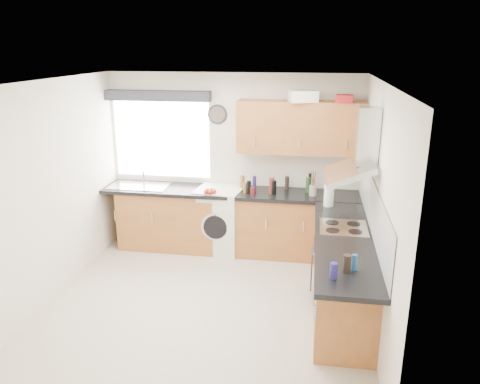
% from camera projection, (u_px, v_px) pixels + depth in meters
% --- Properties ---
extents(ground_plane, '(3.60, 3.60, 0.00)m').
position_uv_depth(ground_plane, '(207.00, 303.00, 5.40)').
color(ground_plane, beige).
extents(ceiling, '(3.60, 3.60, 0.02)m').
position_uv_depth(ceiling, '(202.00, 82.00, 4.65)').
color(ceiling, white).
rests_on(ceiling, wall_back).
extents(wall_back, '(3.60, 0.02, 2.50)m').
position_uv_depth(wall_back, '(233.00, 162.00, 6.72)').
color(wall_back, silver).
rests_on(wall_back, ground_plane).
extents(wall_front, '(3.60, 0.02, 2.50)m').
position_uv_depth(wall_front, '(147.00, 280.00, 3.33)').
color(wall_front, silver).
rests_on(wall_front, ground_plane).
extents(wall_left, '(0.02, 3.60, 2.50)m').
position_uv_depth(wall_left, '(50.00, 193.00, 5.30)').
color(wall_left, silver).
rests_on(wall_left, ground_plane).
extents(wall_right, '(0.02, 3.60, 2.50)m').
position_uv_depth(wall_right, '(377.00, 210.00, 4.76)').
color(wall_right, silver).
rests_on(wall_right, ground_plane).
extents(window, '(1.40, 0.02, 1.10)m').
position_uv_depth(window, '(162.00, 139.00, 6.78)').
color(window, silver).
rests_on(window, wall_back).
extents(window_blind, '(1.50, 0.18, 0.14)m').
position_uv_depth(window_blind, '(158.00, 96.00, 6.51)').
color(window_blind, '#27272E').
rests_on(window_blind, wall_back).
extents(splashback, '(0.01, 3.00, 0.54)m').
position_uv_depth(splashback, '(372.00, 207.00, 5.06)').
color(splashback, white).
rests_on(splashback, wall_right).
extents(base_cab_back, '(3.00, 0.58, 0.86)m').
position_uv_depth(base_cab_back, '(223.00, 222.00, 6.71)').
color(base_cab_back, brown).
rests_on(base_cab_back, ground_plane).
extents(base_cab_corner, '(0.60, 0.60, 0.86)m').
position_uv_depth(base_cab_corner, '(337.00, 229.00, 6.46)').
color(base_cab_corner, brown).
rests_on(base_cab_corner, ground_plane).
extents(base_cab_right, '(0.58, 2.10, 0.86)m').
position_uv_depth(base_cab_right, '(342.00, 274.00, 5.19)').
color(base_cab_right, brown).
rests_on(base_cab_right, ground_plane).
extents(worktop_back, '(3.60, 0.62, 0.05)m').
position_uv_depth(worktop_back, '(230.00, 192.00, 6.55)').
color(worktop_back, black).
rests_on(worktop_back, base_cab_back).
extents(worktop_right, '(0.62, 2.42, 0.05)m').
position_uv_depth(worktop_right, '(345.00, 241.00, 4.91)').
color(worktop_right, black).
rests_on(worktop_right, base_cab_right).
extents(sink, '(0.84, 0.46, 0.10)m').
position_uv_depth(sink, '(139.00, 183.00, 6.73)').
color(sink, '#B3B5B6').
rests_on(sink, worktop_back).
extents(oven, '(0.56, 0.58, 0.85)m').
position_uv_depth(oven, '(340.00, 268.00, 5.33)').
color(oven, black).
rests_on(oven, ground_plane).
extents(hob_plate, '(0.52, 0.52, 0.01)m').
position_uv_depth(hob_plate, '(343.00, 228.00, 5.18)').
color(hob_plate, '#B3B5B6').
rests_on(hob_plate, worktop_right).
extents(extractor_hood, '(0.52, 0.78, 0.66)m').
position_uv_depth(extractor_hood, '(358.00, 153.00, 4.91)').
color(extractor_hood, '#B3B5B6').
rests_on(extractor_hood, wall_right).
extents(upper_cabinets, '(1.70, 0.35, 0.70)m').
position_uv_depth(upper_cabinets, '(301.00, 127.00, 6.25)').
color(upper_cabinets, brown).
rests_on(upper_cabinets, wall_back).
extents(washing_machine, '(0.70, 0.69, 0.92)m').
position_uv_depth(washing_machine, '(220.00, 219.00, 6.72)').
color(washing_machine, silver).
rests_on(washing_machine, ground_plane).
extents(wall_clock, '(0.28, 0.04, 0.28)m').
position_uv_depth(wall_clock, '(217.00, 115.00, 6.53)').
color(wall_clock, '#27272E').
rests_on(wall_clock, wall_back).
extents(casserole, '(0.41, 0.34, 0.15)m').
position_uv_depth(casserole, '(303.00, 96.00, 6.02)').
color(casserole, silver).
rests_on(casserole, upper_cabinets).
extents(storage_box, '(0.24, 0.21, 0.10)m').
position_uv_depth(storage_box, '(344.00, 99.00, 5.95)').
color(storage_box, '#A81A1A').
rests_on(storage_box, upper_cabinets).
extents(utensil_pot, '(0.12, 0.12, 0.14)m').
position_uv_depth(utensil_pot, '(313.00, 191.00, 6.30)').
color(utensil_pot, gray).
rests_on(utensil_pot, worktop_back).
extents(kitchen_roll, '(0.15, 0.15, 0.27)m').
position_uv_depth(kitchen_roll, '(329.00, 196.00, 5.87)').
color(kitchen_roll, silver).
rests_on(kitchen_roll, worktop_right).
extents(tomato_cluster, '(0.16, 0.16, 0.07)m').
position_uv_depth(tomato_cluster, '(210.00, 191.00, 6.38)').
color(tomato_cluster, '#A4220B').
rests_on(tomato_cluster, worktop_back).
extents(jar_0, '(0.07, 0.07, 0.18)m').
position_uv_depth(jar_0, '(242.00, 182.00, 6.62)').
color(jar_0, brown).
rests_on(jar_0, worktop_back).
extents(jar_1, '(0.05, 0.05, 0.10)m').
position_uv_depth(jar_1, '(242.00, 184.00, 6.65)').
color(jar_1, olive).
rests_on(jar_1, worktop_back).
extents(jar_2, '(0.05, 0.05, 0.22)m').
position_uv_depth(jar_2, '(254.00, 184.00, 6.47)').
color(jar_2, '#1E1854').
rests_on(jar_2, worktop_back).
extents(jar_3, '(0.04, 0.04, 0.26)m').
position_uv_depth(jar_3, '(310.00, 182.00, 6.47)').
color(jar_3, black).
rests_on(jar_3, worktop_back).
extents(jar_4, '(0.05, 0.05, 0.14)m').
position_uv_depth(jar_4, '(245.00, 188.00, 6.41)').
color(jar_4, brown).
rests_on(jar_4, worktop_back).
extents(jar_5, '(0.07, 0.07, 0.20)m').
position_uv_depth(jar_5, '(274.00, 188.00, 6.32)').
color(jar_5, black).
rests_on(jar_5, worktop_back).
extents(jar_6, '(0.07, 0.07, 0.10)m').
position_uv_depth(jar_6, '(253.00, 190.00, 6.36)').
color(jar_6, maroon).
rests_on(jar_6, worktop_back).
extents(jar_7, '(0.06, 0.06, 0.18)m').
position_uv_depth(jar_7, '(249.00, 187.00, 6.37)').
color(jar_7, black).
rests_on(jar_7, worktop_back).
extents(jar_8, '(0.06, 0.06, 0.21)m').
position_uv_depth(jar_8, '(308.00, 185.00, 6.41)').
color(jar_8, '#174016').
rests_on(jar_8, worktop_back).
extents(jar_9, '(0.07, 0.07, 0.22)m').
position_uv_depth(jar_9, '(272.00, 186.00, 6.36)').
color(jar_9, maroon).
rests_on(jar_9, worktop_back).
extents(jar_10, '(0.06, 0.06, 0.18)m').
position_uv_depth(jar_10, '(287.00, 183.00, 6.57)').
color(jar_10, black).
rests_on(jar_10, worktop_back).
extents(bottle_0, '(0.07, 0.07, 0.15)m').
position_uv_depth(bottle_0, '(333.00, 271.00, 4.05)').
color(bottle_0, navy).
rests_on(bottle_0, worktop_right).
extents(bottle_1, '(0.05, 0.05, 0.15)m').
position_uv_depth(bottle_1, '(354.00, 262.00, 4.20)').
color(bottle_1, navy).
rests_on(bottle_1, worktop_right).
extents(bottle_2, '(0.07, 0.07, 0.17)m').
position_uv_depth(bottle_2, '(347.00, 264.00, 4.16)').
color(bottle_2, black).
rests_on(bottle_2, worktop_right).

